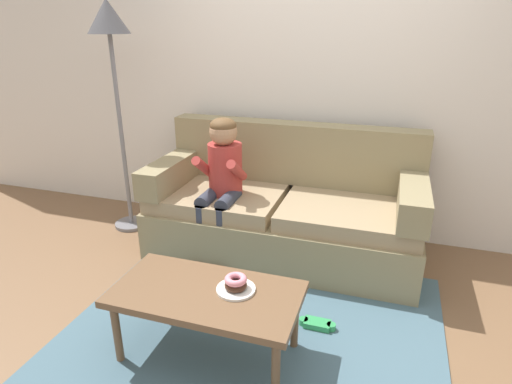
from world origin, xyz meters
TOP-DOWN VIEW (x-y plane):
  - ground at (0.00, 0.00)m, footprint 10.00×10.00m
  - wall_back at (0.00, 1.40)m, footprint 8.00×0.10m
  - area_rug at (0.00, -0.25)m, footprint 2.21×1.98m
  - couch at (-0.08, 0.85)m, footprint 2.08×0.90m
  - coffee_table at (-0.18, -0.44)m, footprint 1.01×0.52m
  - person_child at (-0.53, 0.64)m, footprint 0.34×0.58m
  - plate at (-0.03, -0.39)m, footprint 0.21×0.21m
  - donut at (-0.03, -0.39)m, footprint 0.17×0.17m
  - donut_second at (-0.03, -0.39)m, footprint 0.14×0.14m
  - toy_controller at (0.36, -0.04)m, footprint 0.23×0.09m
  - floor_lamp at (-1.54, 0.87)m, footprint 0.33×0.33m

SIDE VIEW (x-z plane):
  - ground at x=0.00m, z-range 0.00..0.00m
  - area_rug at x=0.00m, z-range 0.00..0.01m
  - toy_controller at x=0.36m, z-range 0.00..0.05m
  - couch at x=-0.08m, z-range -0.14..0.85m
  - coffee_table at x=-0.18m, z-range 0.16..0.58m
  - plate at x=-0.03m, z-range 0.42..0.43m
  - donut at x=-0.03m, z-range 0.43..0.47m
  - donut_second at x=-0.03m, z-range 0.47..0.51m
  - person_child at x=-0.53m, z-range 0.12..1.22m
  - wall_back at x=0.00m, z-range 0.00..2.80m
  - floor_lamp at x=-1.54m, z-range 0.63..2.56m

